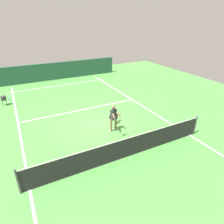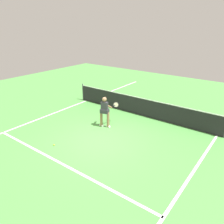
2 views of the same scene
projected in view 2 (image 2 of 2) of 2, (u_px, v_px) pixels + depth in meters
name	position (u px, v px, depth m)	size (l,w,h in m)	color
ground_plane	(100.00, 139.00, 9.86)	(28.15, 28.15, 0.00)	#4C9342
service_line_marking	(61.00, 163.00, 8.19)	(8.16, 0.10, 0.01)	white
sideline_left_marking	(43.00, 117.00, 12.13)	(0.10, 19.66, 0.01)	white
sideline_right_marking	(191.00, 175.00, 7.58)	(0.10, 19.66, 0.01)	white
court_net	(140.00, 106.00, 12.26)	(8.84, 0.08, 1.10)	#4C4C51
tennis_player	(105.00, 111.00, 10.78)	(0.65, 1.08, 1.55)	#8C6647
tennis_ball_near	(54.00, 145.00, 9.36)	(0.07, 0.07, 0.07)	#D1E533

